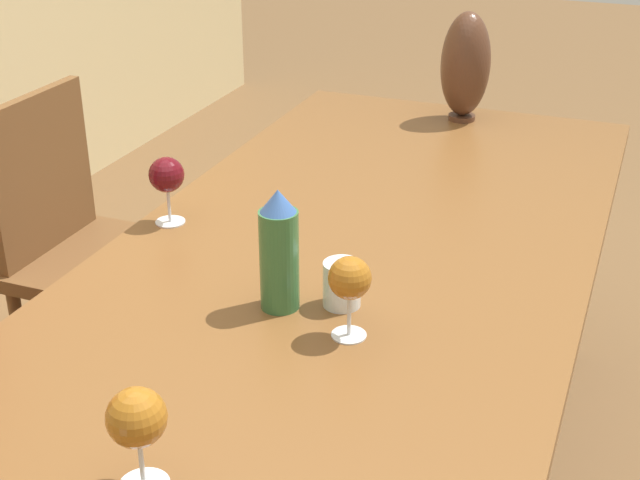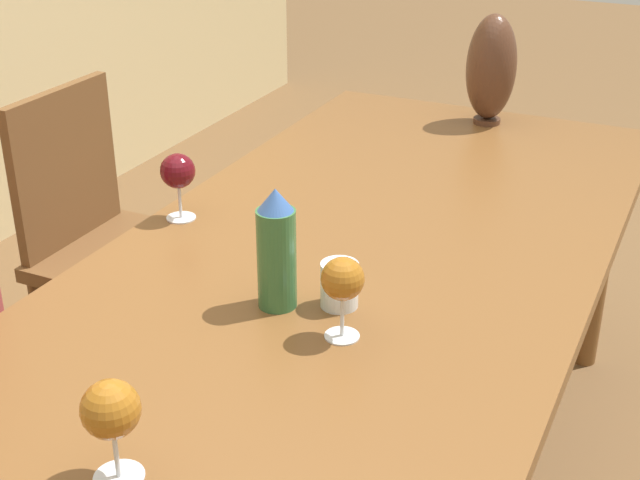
# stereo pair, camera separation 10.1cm
# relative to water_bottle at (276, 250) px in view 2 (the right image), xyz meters

# --- Properties ---
(dining_table) EXTENTS (2.42, 0.97, 0.73)m
(dining_table) POSITION_rel_water_bottle_xyz_m (0.11, -0.04, -0.18)
(dining_table) COLOR brown
(dining_table) RESTS_ON ground_plane
(water_bottle) EXTENTS (0.07, 0.07, 0.23)m
(water_bottle) POSITION_rel_water_bottle_xyz_m (0.00, 0.00, 0.00)
(water_bottle) COLOR #336638
(water_bottle) RESTS_ON dining_table
(water_tumbler) EXTENTS (0.07, 0.07, 0.09)m
(water_tumbler) POSITION_rel_water_bottle_xyz_m (0.05, -0.10, -0.07)
(water_tumbler) COLOR silver
(water_tumbler) RESTS_ON dining_table
(vase) EXTENTS (0.14, 0.14, 0.31)m
(vase) POSITION_rel_water_bottle_xyz_m (1.19, -0.06, 0.05)
(vase) COLOR #4C2D1E
(vase) RESTS_ON dining_table
(wine_glass_1) EXTENTS (0.07, 0.07, 0.15)m
(wine_glass_1) POSITION_rel_water_bottle_xyz_m (-0.05, -0.15, -0.00)
(wine_glass_1) COLOR silver
(wine_glass_1) RESTS_ON dining_table
(wine_glass_2) EXTENTS (0.08, 0.08, 0.15)m
(wine_glass_2) POSITION_rel_water_bottle_xyz_m (0.25, 0.37, -0.00)
(wine_glass_2) COLOR silver
(wine_glass_2) RESTS_ON dining_table
(wine_glass_3) EXTENTS (0.08, 0.08, 0.15)m
(wine_glass_3) POSITION_rel_water_bottle_xyz_m (-0.51, -0.02, -0.00)
(wine_glass_3) COLOR silver
(wine_glass_3) RESTS_ON dining_table
(chair_far) EXTENTS (0.44, 0.44, 0.89)m
(chair_far) POSITION_rel_water_bottle_xyz_m (0.51, 0.80, -0.36)
(chair_far) COLOR brown
(chair_far) RESTS_ON ground_plane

